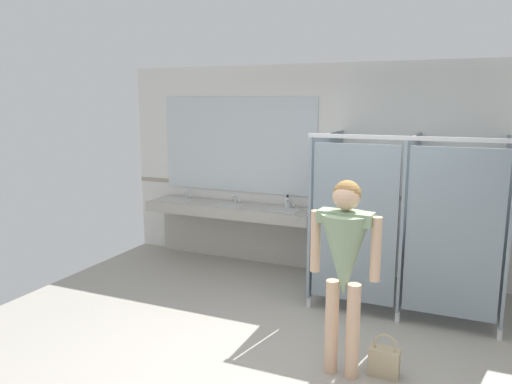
{
  "coord_description": "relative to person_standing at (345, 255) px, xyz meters",
  "views": [
    {
      "loc": [
        1.21,
        -3.77,
        2.25
      ],
      "look_at": [
        -1.04,
        1.35,
        1.21
      ],
      "focal_mm": 34.79,
      "sensor_mm": 36.0,
      "label": 1
    }
  ],
  "objects": [
    {
      "name": "vanity_counter",
      "position": [
        -2.15,
        2.3,
        -0.43
      ],
      "size": [
        2.42,
        0.54,
        0.94
      ],
      "color": "#B2ADA3",
      "rests_on": "ground_plane"
    },
    {
      "name": "wall_back_tile_band",
      "position": [
        -0.33,
        2.51,
        0.01
      ],
      "size": [
        6.97,
        0.01,
        0.06
      ],
      "primitive_type": "cube",
      "color": "#9E937F",
      "rests_on": "wall_back"
    },
    {
      "name": "person_standing",
      "position": [
        0.0,
        0.0,
        0.0
      ],
      "size": [
        0.57,
        0.43,
        1.64
      ],
      "color": "#DBAD89",
      "rests_on": "ground_plane"
    },
    {
      "name": "handbag",
      "position": [
        0.33,
        0.13,
        -0.91
      ],
      "size": [
        0.25,
        0.14,
        0.36
      ],
      "color": "tan",
      "rests_on": "ground_plane"
    },
    {
      "name": "soap_dispenser",
      "position": [
        -1.35,
        2.38,
        -0.13
      ],
      "size": [
        0.07,
        0.07,
        0.18
      ],
      "color": "white",
      "rests_on": "vanity_counter"
    },
    {
      "name": "mirror_panel",
      "position": [
        -2.15,
        2.5,
        0.6
      ],
      "size": [
        2.32,
        0.02,
        1.32
      ],
      "primitive_type": "cube",
      "color": "silver",
      "rests_on": "wall_back"
    },
    {
      "name": "ground_plane",
      "position": [
        -0.33,
        0.01,
        -1.09
      ],
      "size": [
        6.97,
        5.6,
        0.1
      ],
      "primitive_type": "cube",
      "color": "#9E998E"
    },
    {
      "name": "bathroom_stalls",
      "position": [
        0.29,
        1.62,
        -0.03
      ],
      "size": [
        1.96,
        1.35,
        1.92
      ],
      "color": "gray",
      "rests_on": "ground_plane"
    },
    {
      "name": "wall_back",
      "position": [
        -0.33,
        2.57,
        0.32
      ],
      "size": [
        6.97,
        0.12,
        2.72
      ],
      "primitive_type": "cube",
      "color": "silver",
      "rests_on": "ground_plane"
    }
  ]
}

